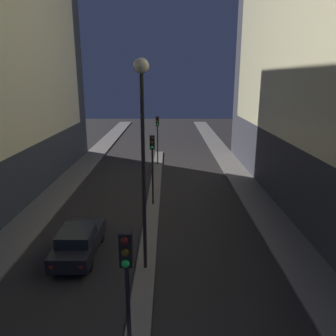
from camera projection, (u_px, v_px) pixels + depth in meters
median_strip at (153, 201)px, 22.95m from camera, size 0.87×31.74×0.14m
traffic_light_near at (127, 279)px, 8.15m from camera, size 0.32×0.42×4.72m
traffic_light_mid at (152, 155)px, 21.38m from camera, size 0.32×0.42×4.72m
traffic_light_far at (158, 130)px, 31.76m from camera, size 0.32×0.42×4.72m
street_lamp at (143, 124)px, 13.14m from camera, size 0.60×0.60×9.04m
car_left_lane at (79, 242)px, 15.85m from camera, size 1.79×4.36×1.51m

